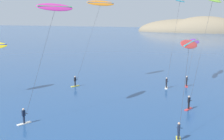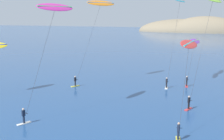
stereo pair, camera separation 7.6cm
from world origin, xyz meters
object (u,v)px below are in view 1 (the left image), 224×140
at_px(kitesurfer_lime, 211,6).
at_px(kitesurfer_orange, 99,9).
at_px(kitesurfer_purple, 194,44).
at_px(kitesurfer_red, 189,49).
at_px(kitesurfer_magenta, 53,16).
at_px(kitesurfer_cyan, 179,9).

relative_size(kitesurfer_lime, kitesurfer_orange, 0.99).
height_order(kitesurfer_purple, kitesurfer_orange, kitesurfer_orange).
distance_m(kitesurfer_red, kitesurfer_orange, 22.74).
xyz_separation_m(kitesurfer_red, kitesurfer_orange, (-16.78, 14.69, 4.42)).
bearing_deg(kitesurfer_red, kitesurfer_magenta, -173.01).
bearing_deg(kitesurfer_purple, kitesurfer_lime, -73.51).
relative_size(kitesurfer_purple, kitesurfer_lime, 0.61).
height_order(kitesurfer_red, kitesurfer_orange, kitesurfer_orange).
bearing_deg(kitesurfer_red, kitesurfer_lime, 84.94).
bearing_deg(kitesurfer_cyan, kitesurfer_magenta, -114.16).
distance_m(kitesurfer_purple, kitesurfer_cyan, 6.69).
distance_m(kitesurfer_magenta, kitesurfer_orange, 16.68).
bearing_deg(kitesurfer_lime, kitesurfer_magenta, -140.04).
distance_m(kitesurfer_lime, kitesurfer_orange, 18.13).
bearing_deg(kitesurfer_red, kitesurfer_orange, 138.80).
relative_size(kitesurfer_purple, kitesurfer_red, 0.95).
distance_m(kitesurfer_magenta, kitesurfer_lime, 20.03).
height_order(kitesurfer_purple, kitesurfer_red, kitesurfer_red).
xyz_separation_m(kitesurfer_cyan, kitesurfer_orange, (-12.08, -5.03, 0.03)).
xyz_separation_m(kitesurfer_purple, kitesurfer_red, (2.20, -21.82, 1.44)).
relative_size(kitesurfer_purple, kitesurfer_cyan, 0.60).
height_order(kitesurfer_lime, kitesurfer_orange, kitesurfer_orange).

